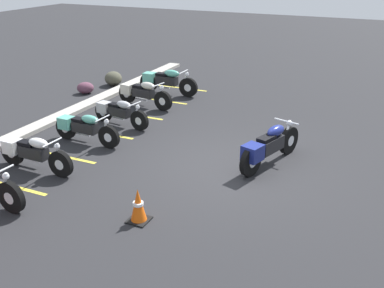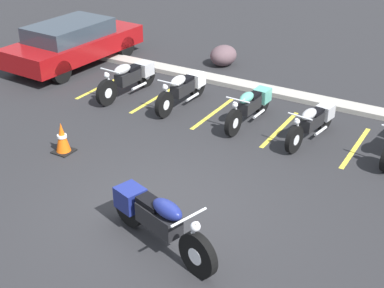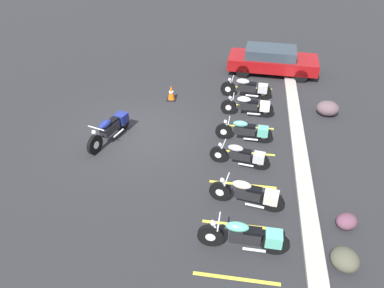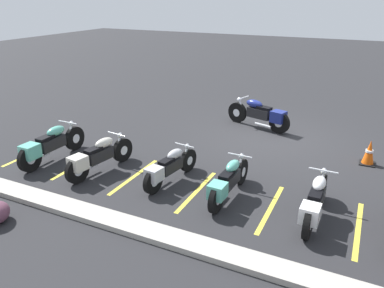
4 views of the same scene
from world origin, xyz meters
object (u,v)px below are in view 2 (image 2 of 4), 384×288
parked_bike_0 (130,77)px  parked_bike_3 (313,121)px  landscape_rock_0 (223,55)px  car_red (73,42)px  parked_bike_1 (184,88)px  motorcycle_navy_featured (156,218)px  traffic_cone (62,138)px  parked_bike_2 (251,105)px

parked_bike_0 → parked_bike_3: size_ratio=1.12×
parked_bike_0 → landscape_rock_0: size_ratio=2.49×
car_red → parked_bike_1: bearing=-99.2°
motorcycle_navy_featured → parked_bike_0: size_ratio=1.04×
parked_bike_0 → traffic_cone: (0.70, -3.30, -0.15)m
car_red → traffic_cone: car_red is taller
motorcycle_navy_featured → parked_bike_3: 4.87m
motorcycle_navy_featured → car_red: car_red is taller
parked_bike_3 → traffic_cone: bearing=-44.2°
parked_bike_1 → landscape_rock_0: size_ratio=2.39×
parked_bike_2 → parked_bike_3: size_ratio=1.04×
parked_bike_1 → parked_bike_3: size_ratio=1.07×
car_red → landscape_rock_0: (3.90, 2.19, -0.38)m
landscape_rock_0 → parked_bike_2: bearing=-53.1°
parked_bike_1 → landscape_rock_0: 3.18m
parked_bike_3 → car_red: (-7.83, 1.10, 0.26)m
motorcycle_navy_featured → landscape_rock_0: motorcycle_navy_featured is taller
parked_bike_0 → car_red: 3.05m
traffic_cone → parked_bike_1: bearing=75.5°
motorcycle_navy_featured → landscape_rock_0: size_ratio=2.60×
parked_bike_2 → car_red: (-6.30, 1.01, 0.25)m
motorcycle_navy_featured → parked_bike_1: (-2.53, 4.95, -0.05)m
parked_bike_3 → parked_bike_0: bearing=-82.0°
parked_bike_1 → traffic_cone: size_ratio=3.15×
parked_bike_0 → motorcycle_navy_featured: bearing=44.1°
motorcycle_navy_featured → car_red: bearing=156.7°
parked_bike_2 → landscape_rock_0: bearing=-140.9°
motorcycle_navy_featured → parked_bike_3: size_ratio=1.17×
car_red → traffic_cone: bearing=-137.9°
car_red → parked_bike_3: bearing=-95.2°
motorcycle_navy_featured → parked_bike_0: motorcycle_navy_featured is taller
parked_bike_2 → car_red: 6.39m
parked_bike_1 → parked_bike_3: (3.39, -0.15, -0.03)m
parked_bike_1 → traffic_cone: bearing=-13.1°
car_red → landscape_rock_0: 4.49m
parked_bike_1 → traffic_cone: parked_bike_1 is taller
parked_bike_1 → landscape_rock_0: (-0.54, 3.13, -0.14)m
parked_bike_0 → parked_bike_1: size_ratio=1.04×
parked_bike_1 → parked_bike_2: 1.86m
parked_bike_1 → car_red: car_red is taller
motorcycle_navy_featured → car_red: 9.13m
landscape_rock_0 → traffic_cone: traffic_cone is taller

